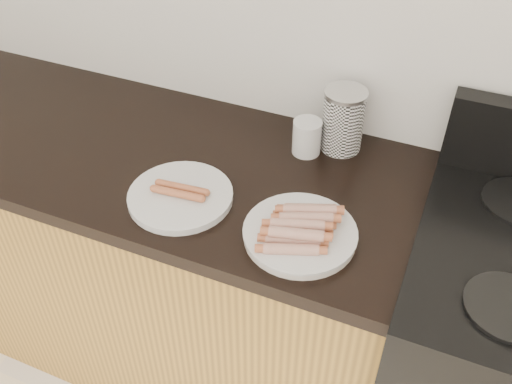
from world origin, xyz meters
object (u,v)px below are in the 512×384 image
at_px(side_plate, 180,196).
at_px(main_plate, 300,235).
at_px(mug, 307,137).
at_px(canister, 343,120).

bearing_deg(side_plate, main_plate, -2.00).
height_order(side_plate, mug, mug).
xyz_separation_m(canister, mug, (-0.08, -0.06, -0.04)).
bearing_deg(side_plate, mug, 54.10).
height_order(main_plate, mug, mug).
height_order(canister, mug, canister).
bearing_deg(side_plate, canister, 50.26).
height_order(main_plate, side_plate, side_plate).
xyz_separation_m(main_plate, side_plate, (-0.31, 0.01, 0.00)).
distance_m(canister, mug, 0.11).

